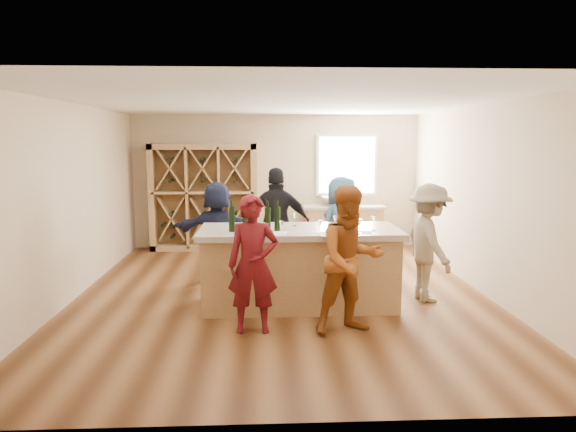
{
  "coord_description": "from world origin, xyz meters",
  "views": [
    {
      "loc": [
        -0.26,
        -7.36,
        2.27
      ],
      "look_at": [
        0.1,
        0.2,
        1.15
      ],
      "focal_mm": 32.0,
      "sensor_mm": 36.0,
      "label": 1
    }
  ],
  "objects_px": {
    "wine_bottle_b": "(245,222)",
    "wine_bottle_e": "(277,219)",
    "wine_rack": "(204,197)",
    "sink": "(334,201)",
    "person_near_left": "(253,264)",
    "person_server": "(429,243)",
    "person_far_left": "(218,231)",
    "tasting_counter_base": "(299,270)",
    "wine_bottle_a": "(232,219)",
    "person_far_right": "(341,228)",
    "person_far_mid": "(277,225)",
    "wine_bottle_d": "(268,220)",
    "wine_bottle_c": "(254,218)",
    "person_near_right": "(351,260)"
  },
  "relations": [
    {
      "from": "wine_rack",
      "to": "wine_bottle_b",
      "type": "height_order",
      "value": "wine_rack"
    },
    {
      "from": "wine_bottle_d",
      "to": "person_near_right",
      "type": "relative_size",
      "value": 0.19
    },
    {
      "from": "sink",
      "to": "person_near_left",
      "type": "distance_m",
      "value": 4.92
    },
    {
      "from": "wine_bottle_a",
      "to": "person_far_left",
      "type": "xyz_separation_m",
      "value": [
        -0.33,
        1.52,
        -0.43
      ]
    },
    {
      "from": "person_server",
      "to": "person_far_left",
      "type": "relative_size",
      "value": 1.03
    },
    {
      "from": "wine_bottle_a",
      "to": "person_near_right",
      "type": "bearing_deg",
      "value": -29.99
    },
    {
      "from": "wine_bottle_d",
      "to": "person_near_right",
      "type": "xyz_separation_m",
      "value": [
        0.97,
        -0.76,
        -0.37
      ]
    },
    {
      "from": "wine_bottle_b",
      "to": "person_far_left",
      "type": "distance_m",
      "value": 1.72
    },
    {
      "from": "sink",
      "to": "wine_bottle_a",
      "type": "relative_size",
      "value": 1.63
    },
    {
      "from": "wine_rack",
      "to": "wine_bottle_a",
      "type": "bearing_deg",
      "value": -78.3
    },
    {
      "from": "person_near_left",
      "to": "person_server",
      "type": "height_order",
      "value": "person_server"
    },
    {
      "from": "person_far_mid",
      "to": "wine_rack",
      "type": "bearing_deg",
      "value": -59.5
    },
    {
      "from": "wine_bottle_a",
      "to": "person_far_mid",
      "type": "bearing_deg",
      "value": 67.07
    },
    {
      "from": "wine_bottle_e",
      "to": "person_server",
      "type": "height_order",
      "value": "person_server"
    },
    {
      "from": "wine_bottle_a",
      "to": "person_far_mid",
      "type": "distance_m",
      "value": 1.67
    },
    {
      "from": "person_near_right",
      "to": "person_far_mid",
      "type": "distance_m",
      "value": 2.47
    },
    {
      "from": "sink",
      "to": "tasting_counter_base",
      "type": "bearing_deg",
      "value": -104.78
    },
    {
      "from": "person_near_right",
      "to": "person_far_mid",
      "type": "height_order",
      "value": "person_far_mid"
    },
    {
      "from": "wine_rack",
      "to": "wine_bottle_d",
      "type": "height_order",
      "value": "wine_rack"
    },
    {
      "from": "tasting_counter_base",
      "to": "person_far_right",
      "type": "relative_size",
      "value": 1.54
    },
    {
      "from": "sink",
      "to": "person_far_mid",
      "type": "bearing_deg",
      "value": -117.55
    },
    {
      "from": "wine_bottle_c",
      "to": "wine_bottle_e",
      "type": "bearing_deg",
      "value": -15.12
    },
    {
      "from": "wine_rack",
      "to": "wine_bottle_c",
      "type": "height_order",
      "value": "wine_rack"
    },
    {
      "from": "person_near_left",
      "to": "person_far_mid",
      "type": "height_order",
      "value": "person_far_mid"
    },
    {
      "from": "wine_bottle_b",
      "to": "wine_bottle_c",
      "type": "relative_size",
      "value": 0.86
    },
    {
      "from": "wine_bottle_b",
      "to": "person_server",
      "type": "relative_size",
      "value": 0.17
    },
    {
      "from": "tasting_counter_base",
      "to": "person_far_mid",
      "type": "height_order",
      "value": "person_far_mid"
    },
    {
      "from": "tasting_counter_base",
      "to": "person_near_left",
      "type": "distance_m",
      "value": 1.18
    },
    {
      "from": "sink",
      "to": "person_near_right",
      "type": "height_order",
      "value": "person_near_right"
    },
    {
      "from": "wine_bottle_e",
      "to": "wine_bottle_a",
      "type": "bearing_deg",
      "value": -177.91
    },
    {
      "from": "person_far_mid",
      "to": "person_far_right",
      "type": "distance_m",
      "value": 1.05
    },
    {
      "from": "wine_bottle_e",
      "to": "person_server",
      "type": "xyz_separation_m",
      "value": [
        2.15,
        0.31,
        -0.41
      ]
    },
    {
      "from": "wine_bottle_e",
      "to": "person_far_mid",
      "type": "distance_m",
      "value": 1.52
    },
    {
      "from": "sink",
      "to": "person_far_mid",
      "type": "xyz_separation_m",
      "value": [
        -1.24,
        -2.38,
        -0.09
      ]
    },
    {
      "from": "wine_bottle_b",
      "to": "wine_bottle_c",
      "type": "bearing_deg",
      "value": 57.1
    },
    {
      "from": "person_near_right",
      "to": "person_far_right",
      "type": "relative_size",
      "value": 1.03
    },
    {
      "from": "sink",
      "to": "wine_bottle_d",
      "type": "height_order",
      "value": "wine_bottle_d"
    },
    {
      "from": "wine_bottle_d",
      "to": "person_near_right",
      "type": "distance_m",
      "value": 1.29
    },
    {
      "from": "tasting_counter_base",
      "to": "person_far_right",
      "type": "xyz_separation_m",
      "value": [
        0.78,
        1.34,
        0.35
      ]
    },
    {
      "from": "wine_bottle_a",
      "to": "person_near_left",
      "type": "relative_size",
      "value": 0.2
    },
    {
      "from": "wine_bottle_d",
      "to": "person_near_left",
      "type": "bearing_deg",
      "value": -104.6
    },
    {
      "from": "wine_bottle_b",
      "to": "person_near_left",
      "type": "bearing_deg",
      "value": -80.57
    },
    {
      "from": "wine_bottle_b",
      "to": "wine_bottle_e",
      "type": "bearing_deg",
      "value": 13.53
    },
    {
      "from": "wine_bottle_c",
      "to": "sink",
      "type": "bearing_deg",
      "value": 67.27
    },
    {
      "from": "tasting_counter_base",
      "to": "wine_bottle_e",
      "type": "relative_size",
      "value": 7.93
    },
    {
      "from": "sink",
      "to": "tasting_counter_base",
      "type": "xyz_separation_m",
      "value": [
        -0.98,
        -3.7,
        -0.51
      ]
    },
    {
      "from": "person_far_mid",
      "to": "sink",
      "type": "bearing_deg",
      "value": -117.74
    },
    {
      "from": "wine_bottle_d",
      "to": "person_server",
      "type": "relative_size",
      "value": 0.2
    },
    {
      "from": "wine_rack",
      "to": "sink",
      "type": "bearing_deg",
      "value": -1.49
    },
    {
      "from": "sink",
      "to": "tasting_counter_base",
      "type": "distance_m",
      "value": 3.86
    }
  ]
}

